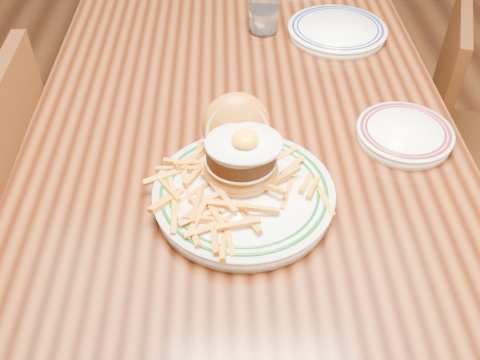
{
  "coord_description": "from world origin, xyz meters",
  "views": [
    {
      "loc": [
        -0.03,
        -1.08,
        1.41
      ],
      "look_at": [
        -0.01,
        -0.45,
        0.81
      ],
      "focal_mm": 40.0,
      "sensor_mm": 36.0,
      "label": 1
    }
  ],
  "objects_px": {
    "chair_right": "(468,140)",
    "side_plate": "(405,134)",
    "main_plate": "(243,178)",
    "table": "(239,94)"
  },
  "relations": [
    {
      "from": "chair_right",
      "to": "side_plate",
      "type": "bearing_deg",
      "value": 65.83
    },
    {
      "from": "main_plate",
      "to": "side_plate",
      "type": "xyz_separation_m",
      "value": [
        0.31,
        0.14,
        -0.02
      ]
    },
    {
      "from": "main_plate",
      "to": "side_plate",
      "type": "bearing_deg",
      "value": 18.6
    },
    {
      "from": "table",
      "to": "side_plate",
      "type": "relative_size",
      "value": 8.8
    },
    {
      "from": "table",
      "to": "chair_right",
      "type": "bearing_deg",
      "value": 7.15
    },
    {
      "from": "table",
      "to": "chair_right",
      "type": "distance_m",
      "value": 0.7
    },
    {
      "from": "main_plate",
      "to": "side_plate",
      "type": "distance_m",
      "value": 0.34
    },
    {
      "from": "table",
      "to": "main_plate",
      "type": "height_order",
      "value": "main_plate"
    },
    {
      "from": "chair_right",
      "to": "main_plate",
      "type": "xyz_separation_m",
      "value": [
        -0.66,
        -0.51,
        0.36
      ]
    },
    {
      "from": "chair_right",
      "to": "side_plate",
      "type": "relative_size",
      "value": 4.46
    }
  ]
}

